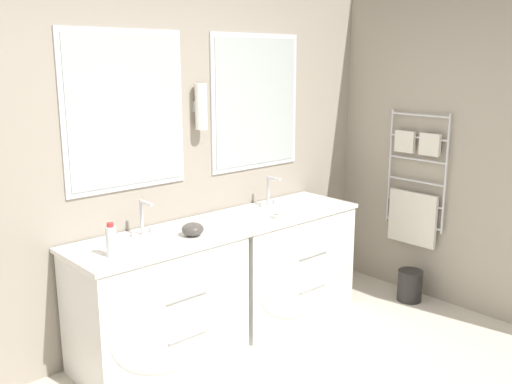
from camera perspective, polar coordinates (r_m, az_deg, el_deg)
wall_back at (r=3.96m, az=-11.42°, el=3.15°), size 5.98×0.17×2.60m
wall_right at (r=4.86m, az=18.28°, el=4.30°), size 0.13×3.66×2.60m
vanity_left at (r=3.85m, az=-9.48°, el=-10.85°), size 1.14×0.66×0.85m
vanity_right at (r=4.52m, az=2.89°, el=-6.98°), size 1.14×0.66×0.85m
faucet_left at (r=3.81m, az=-11.25°, el=-2.51°), size 0.17×0.15×0.24m
faucet_right at (r=4.48m, az=1.35°, el=0.11°), size 0.17×0.15×0.24m
toiletry_bottle at (r=3.45m, az=-14.29°, el=-4.75°), size 0.06×0.06×0.21m
amenity_bowl at (r=3.77m, az=-6.35°, el=-3.72°), size 0.15×0.15×0.09m
soap_dish at (r=4.18m, az=2.13°, el=-2.33°), size 0.10×0.07×0.04m
waste_bin at (r=5.01m, az=15.13°, el=-8.95°), size 0.21×0.21×0.26m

